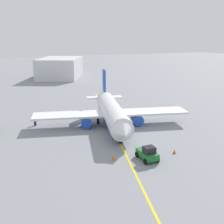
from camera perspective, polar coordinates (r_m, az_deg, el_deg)
ground_plane at (r=54.41m, az=0.00°, el=-3.04°), size 400.00×400.00×0.00m
airplane at (r=54.00m, az=-0.07°, el=-0.10°), size 28.19×31.24×9.94m
pushback_tug at (r=40.18m, az=7.52°, el=-8.64°), size 3.65×2.38×2.20m
refueling_worker at (r=56.92m, az=-15.93°, el=-1.94°), size 0.36×0.52×1.71m
safety_cone_nose at (r=43.23m, az=13.03°, el=-8.14°), size 0.55×0.55×0.61m
safety_cone_wingtip at (r=40.03m, az=0.32°, el=-9.63°), size 0.63×0.63×0.70m
distant_hangar at (r=121.70m, az=-10.83°, el=9.15°), size 29.34×25.26×8.41m
taxi_line_marking at (r=54.40m, az=0.00°, el=-3.04°), size 65.50×17.47×0.01m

